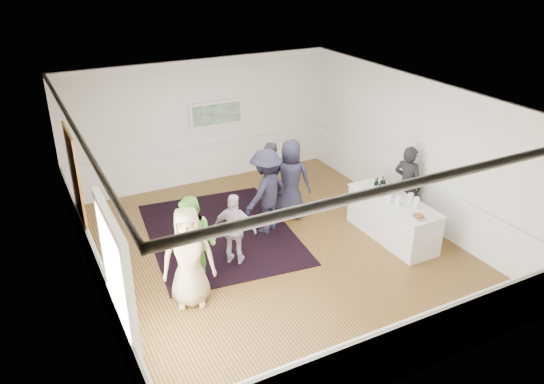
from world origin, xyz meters
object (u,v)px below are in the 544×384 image
guest_dark_a (266,192)px  guest_tan (189,257)px  serving_table (392,218)px  guest_navy (291,179)px  guest_lilac (235,230)px  bartender (407,184)px  guest_dark_b (269,179)px  ice_bucket (393,191)px  guest_green (194,243)px  nut_bowl (418,217)px

guest_dark_a → guest_tan: bearing=11.3°
serving_table → guest_navy: bearing=128.1°
serving_table → guest_lilac: 3.42m
bartender → guest_navy: 2.57m
guest_dark_b → ice_bucket: size_ratio=6.76×
guest_dark_b → guest_navy: (0.38, -0.33, 0.04)m
serving_table → ice_bucket: (0.08, 0.15, 0.56)m
guest_tan → ice_bucket: size_ratio=7.04×
bartender → ice_bucket: size_ratio=6.87×
guest_green → ice_bucket: guest_green is taller
bartender → guest_dark_a: guest_dark_a is taller
bartender → guest_navy: guest_navy is taller
guest_lilac → ice_bucket: 3.47m
guest_tan → guest_green: 0.54m
guest_green → guest_lilac: bearing=59.8°
bartender → guest_tan: size_ratio=0.97×
ice_bucket → nut_bowl: ice_bucket is taller
guest_dark_a → guest_dark_b: 0.80m
guest_lilac → serving_table: bearing=-151.2°
guest_green → guest_dark_a: size_ratio=0.93×
bartender → guest_lilac: size_ratio=1.22×
guest_lilac → guest_dark_a: bearing=-102.9°
guest_tan → guest_navy: bearing=50.5°
guest_dark_a → guest_dark_b: (0.42, 0.68, -0.06)m
guest_lilac → guest_navy: (1.91, 1.22, 0.19)m
serving_table → ice_bucket: size_ratio=8.49×
guest_lilac → guest_navy: guest_navy is taller
serving_table → bartender: 0.99m
nut_bowl → guest_navy: bearing=115.8°
guest_dark_a → guest_navy: size_ratio=1.02×
serving_table → guest_green: guest_green is taller
guest_green → guest_navy: guest_navy is taller
guest_navy → guest_dark_b: bearing=1.5°
bartender → nut_bowl: size_ratio=6.32×
ice_bucket → nut_bowl: (-0.21, -1.02, -0.08)m
guest_green → guest_dark_b: guest_dark_b is taller
guest_navy → serving_table: bearing=170.6°
bartender → guest_navy: bearing=36.2°
guest_lilac → guest_dark_a: 1.42m
guest_green → guest_lilac: size_ratio=1.19×
guest_tan → guest_navy: (3.11, 2.04, 0.01)m
guest_lilac → guest_dark_b: bearing=-95.4°
guest_tan → guest_dark_a: bearing=53.3°
bartender → nut_bowl: bartender is taller
serving_table → guest_navy: 2.38m
guest_dark_b → nut_bowl: bearing=102.9°
serving_table → ice_bucket: bearing=63.3°
guest_dark_b → guest_dark_a: bearing=42.4°
guest_tan → guest_lilac: 1.47m
guest_lilac → guest_tan: bearing=73.7°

